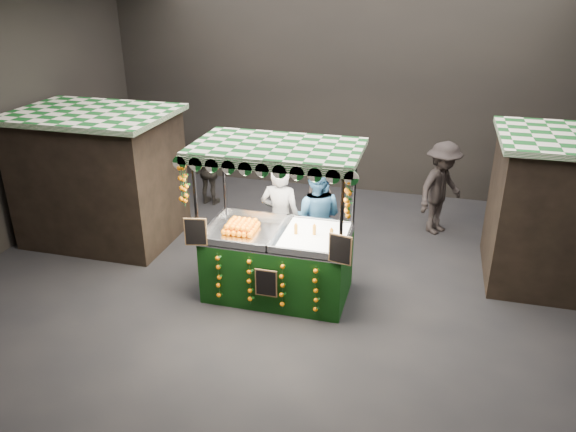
# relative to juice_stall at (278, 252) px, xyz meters

# --- Properties ---
(ground) EXTENTS (12.00, 12.00, 0.00)m
(ground) POSITION_rel_juice_stall_xyz_m (0.39, 0.26, -0.81)
(ground) COLOR black
(ground) RESTS_ON ground
(market_hall) EXTENTS (12.10, 10.10, 5.05)m
(market_hall) POSITION_rel_juice_stall_xyz_m (0.39, 0.26, 2.58)
(market_hall) COLOR black
(market_hall) RESTS_ON ground
(neighbour_stall_left) EXTENTS (3.00, 2.20, 2.60)m
(neighbour_stall_left) POSITION_rel_juice_stall_xyz_m (-4.01, 1.26, 0.50)
(neighbour_stall_left) COLOR black
(neighbour_stall_left) RESTS_ON ground
(juice_stall) EXTENTS (2.69, 1.58, 2.61)m
(juice_stall) POSITION_rel_juice_stall_xyz_m (0.00, 0.00, 0.00)
(juice_stall) COLOR black
(juice_stall) RESTS_ON ground
(vendor_grey) EXTENTS (0.75, 0.51, 1.99)m
(vendor_grey) POSITION_rel_juice_stall_xyz_m (-0.21, 0.90, 0.19)
(vendor_grey) COLOR slate
(vendor_grey) RESTS_ON ground
(vendor_blue) EXTENTS (0.96, 0.75, 1.96)m
(vendor_blue) POSITION_rel_juice_stall_xyz_m (0.39, 1.14, 0.17)
(vendor_blue) COLOR #2B5B8A
(vendor_blue) RESTS_ON ground
(shopper_0) EXTENTS (0.58, 0.39, 1.54)m
(shopper_0) POSITION_rel_juice_stall_xyz_m (0.23, 2.14, -0.04)
(shopper_0) COLOR #2E2726
(shopper_0) RESTS_ON ground
(shopper_1) EXTENTS (1.01, 1.04, 1.68)m
(shopper_1) POSITION_rel_juice_stall_xyz_m (3.90, 3.08, 0.03)
(shopper_1) COLOR #282521
(shopper_1) RESTS_ON ground
(shopper_2) EXTENTS (0.98, 0.52, 1.60)m
(shopper_2) POSITION_rel_juice_stall_xyz_m (-2.63, 3.44, -0.01)
(shopper_2) COLOR black
(shopper_2) RESTS_ON ground
(shopper_3) EXTENTS (1.30, 1.44, 1.94)m
(shopper_3) POSITION_rel_juice_stall_xyz_m (2.53, 3.23, 0.16)
(shopper_3) COLOR #2A2322
(shopper_3) RESTS_ON ground
(shopper_4) EXTENTS (1.04, 0.81, 1.88)m
(shopper_4) POSITION_rel_juice_stall_xyz_m (-4.11, 3.01, 0.13)
(shopper_4) COLOR #2C2724
(shopper_4) RESTS_ON ground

